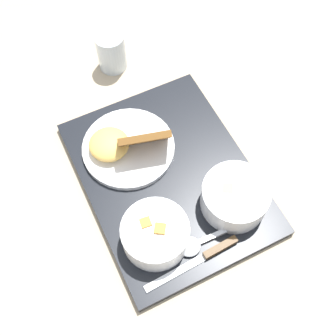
{
  "coord_description": "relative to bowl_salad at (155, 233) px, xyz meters",
  "views": [
    {
      "loc": [
        -0.32,
        0.22,
        0.77
      ],
      "look_at": [
        0.0,
        0.0,
        0.05
      ],
      "focal_mm": 45.0,
      "sensor_mm": 36.0,
      "label": 1
    }
  ],
  "objects": [
    {
      "name": "ground_plane",
      "position": [
        0.1,
        -0.1,
        -0.05
      ],
      "size": [
        4.0,
        4.0,
        0.0
      ],
      "primitive_type": "plane",
      "color": "tan"
    },
    {
      "name": "serving_tray",
      "position": [
        0.1,
        -0.1,
        -0.04
      ],
      "size": [
        0.47,
        0.38,
        0.02
      ],
      "color": "black",
      "rests_on": "ground_plane"
    },
    {
      "name": "bowl_salad",
      "position": [
        0.0,
        0.0,
        0.0
      ],
      "size": [
        0.12,
        0.12,
        0.06
      ],
      "color": "white",
      "rests_on": "serving_tray"
    },
    {
      "name": "bowl_soup",
      "position": [
        -0.02,
        -0.16,
        0.0
      ],
      "size": [
        0.13,
        0.13,
        0.06
      ],
      "color": "white",
      "rests_on": "serving_tray"
    },
    {
      "name": "plate_main",
      "position": [
        0.2,
        -0.06,
        -0.01
      ],
      "size": [
        0.19,
        0.19,
        0.1
      ],
      "color": "white",
      "rests_on": "serving_tray"
    },
    {
      "name": "knife",
      "position": [
        -0.08,
        -0.06,
        -0.03
      ],
      "size": [
        0.03,
        0.19,
        0.01
      ],
      "rotation": [
        0.0,
        0.0,
        1.47
      ],
      "color": "silver",
      "rests_on": "serving_tray"
    },
    {
      "name": "spoon",
      "position": [
        -0.05,
        -0.07,
        -0.03
      ],
      "size": [
        0.05,
        0.16,
        0.01
      ],
      "rotation": [
        0.0,
        0.0,
        1.4
      ],
      "color": "silver",
      "rests_on": "serving_tray"
    },
    {
      "name": "glass_water",
      "position": [
        0.42,
        -0.16,
        -0.01
      ],
      "size": [
        0.07,
        0.07,
        0.09
      ],
      "color": "silver",
      "rests_on": "ground_plane"
    }
  ]
}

